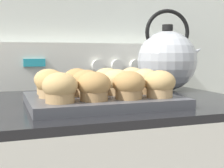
# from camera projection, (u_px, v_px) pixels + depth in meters

# --- Properties ---
(wall_back) EXTENTS (8.00, 0.05, 2.40)m
(wall_back) POSITION_uv_depth(u_px,v_px,m) (76.00, 16.00, 1.15)
(wall_back) COLOR silver
(wall_back) RESTS_ON ground_plane
(control_panel) EXTENTS (0.73, 0.07, 0.16)m
(control_panel) POSITION_uv_depth(u_px,v_px,m) (81.00, 66.00, 1.12)
(control_panel) COLOR silver
(control_panel) RESTS_ON stove_range
(muffin_pan) EXTENTS (0.35, 0.27, 0.02)m
(muffin_pan) POSITION_uv_depth(u_px,v_px,m) (102.00, 100.00, 0.76)
(muffin_pan) COLOR #4C4C51
(muffin_pan) RESTS_ON stove_range
(muffin_r0_c0) EXTENTS (0.07, 0.07, 0.06)m
(muffin_r0_c0) POSITION_uv_depth(u_px,v_px,m) (60.00, 88.00, 0.64)
(muffin_r0_c0) COLOR tan
(muffin_r0_c0) RESTS_ON muffin_pan
(muffin_r0_c1) EXTENTS (0.07, 0.07, 0.06)m
(muffin_r0_c1) POSITION_uv_depth(u_px,v_px,m) (94.00, 87.00, 0.67)
(muffin_r0_c1) COLOR #A37A4C
(muffin_r0_c1) RESTS_ON muffin_pan
(muffin_r0_c2) EXTENTS (0.07, 0.07, 0.06)m
(muffin_r0_c2) POSITION_uv_depth(u_px,v_px,m) (129.00, 86.00, 0.70)
(muffin_r0_c2) COLOR #A37A4C
(muffin_r0_c2) RESTS_ON muffin_pan
(muffin_r0_c3) EXTENTS (0.07, 0.07, 0.06)m
(muffin_r0_c3) POSITION_uv_depth(u_px,v_px,m) (160.00, 84.00, 0.72)
(muffin_r0_c3) COLOR tan
(muffin_r0_c3) RESTS_ON muffin_pan
(muffin_r1_c0) EXTENTS (0.07, 0.07, 0.06)m
(muffin_r1_c0) POSITION_uv_depth(u_px,v_px,m) (52.00, 85.00, 0.72)
(muffin_r1_c0) COLOR tan
(muffin_r1_c0) RESTS_ON muffin_pan
(muffin_r1_c1) EXTENTS (0.07, 0.07, 0.06)m
(muffin_r1_c1) POSITION_uv_depth(u_px,v_px,m) (87.00, 83.00, 0.74)
(muffin_r1_c1) COLOR #A37A4C
(muffin_r1_c1) RESTS_ON muffin_pan
(muffin_r1_c2) EXTENTS (0.07, 0.07, 0.06)m
(muffin_r1_c2) POSITION_uv_depth(u_px,v_px,m) (116.00, 83.00, 0.77)
(muffin_r1_c2) COLOR tan
(muffin_r1_c2) RESTS_ON muffin_pan
(muffin_r1_c3) EXTENTS (0.07, 0.07, 0.06)m
(muffin_r1_c3) POSITION_uv_depth(u_px,v_px,m) (145.00, 82.00, 0.80)
(muffin_r1_c3) COLOR #A37A4C
(muffin_r1_c3) RESTS_ON muffin_pan
(muffin_r2_c0) EXTENTS (0.07, 0.07, 0.06)m
(muffin_r2_c0) POSITION_uv_depth(u_px,v_px,m) (49.00, 82.00, 0.79)
(muffin_r2_c0) COLOR tan
(muffin_r2_c0) RESTS_ON muffin_pan
(muffin_r2_c1) EXTENTS (0.07, 0.07, 0.06)m
(muffin_r2_c1) POSITION_uv_depth(u_px,v_px,m) (77.00, 81.00, 0.82)
(muffin_r2_c1) COLOR tan
(muffin_r2_c1) RESTS_ON muffin_pan
(muffin_r2_c2) EXTENTS (0.07, 0.07, 0.06)m
(muffin_r2_c2) POSITION_uv_depth(u_px,v_px,m) (106.00, 80.00, 0.84)
(muffin_r2_c2) COLOR tan
(muffin_r2_c2) RESTS_ON muffin_pan
(muffin_r2_c3) EXTENTS (0.07, 0.07, 0.06)m
(muffin_r2_c3) POSITION_uv_depth(u_px,v_px,m) (132.00, 79.00, 0.87)
(muffin_r2_c3) COLOR tan
(muffin_r2_c3) RESTS_ON muffin_pan
(tea_kettle) EXTENTS (0.23, 0.20, 0.27)m
(tea_kettle) POSITION_uv_depth(u_px,v_px,m) (167.00, 59.00, 1.04)
(tea_kettle) COLOR #ADAFB5
(tea_kettle) RESTS_ON stove_range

